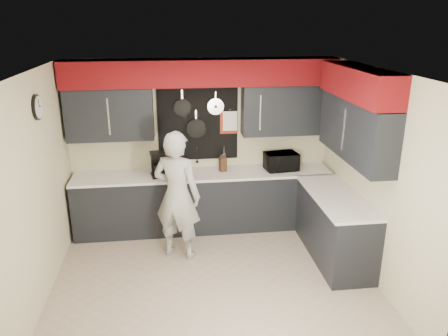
{
  "coord_description": "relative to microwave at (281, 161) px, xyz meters",
  "views": [
    {
      "loc": [
        -0.47,
        -4.78,
        3.16
      ],
      "look_at": [
        0.2,
        0.5,
        1.31
      ],
      "focal_mm": 35.0,
      "sensor_mm": 36.0,
      "label": 1
    }
  ],
  "objects": [
    {
      "name": "knife_block",
      "position": [
        -0.9,
        0.05,
        -0.02
      ],
      "size": [
        0.12,
        0.12,
        0.22
      ],
      "primitive_type": "cube",
      "rotation": [
        0.0,
        0.0,
        0.22
      ],
      "color": "#341710",
      "rests_on": "base_cabinets"
    },
    {
      "name": "back_wall_assembly",
      "position": [
        -1.19,
        0.16,
        0.95
      ],
      "size": [
        4.0,
        0.36,
        2.6
      ],
      "color": "beige",
      "rests_on": "ground"
    },
    {
      "name": "base_cabinets",
      "position": [
        -0.71,
        -0.31,
        -0.6
      ],
      "size": [
        3.95,
        2.2,
        0.92
      ],
      "color": "black",
      "rests_on": "ground"
    },
    {
      "name": "left_wall_assembly",
      "position": [
        -3.19,
        -1.42,
        0.28
      ],
      "size": [
        0.05,
        3.5,
        2.6
      ],
      "color": "beige",
      "rests_on": "ground"
    },
    {
      "name": "utensil_crock",
      "position": [
        -1.55,
        0.07,
        -0.05
      ],
      "size": [
        0.13,
        0.13,
        0.16
      ],
      "primitive_type": "cylinder",
      "color": "white",
      "rests_on": "base_cabinets"
    },
    {
      "name": "microwave",
      "position": [
        0.0,
        0.0,
        0.0
      ],
      "size": [
        0.53,
        0.39,
        0.27
      ],
      "primitive_type": "imported",
      "rotation": [
        0.0,
        0.0,
        0.14
      ],
      "color": "black",
      "rests_on": "base_cabinets"
    },
    {
      "name": "ground",
      "position": [
        -1.2,
        -1.44,
        -1.05
      ],
      "size": [
        4.0,
        4.0,
        0.0
      ],
      "primitive_type": "plane",
      "color": "tan",
      "rests_on": "ground"
    },
    {
      "name": "coffee_maker",
      "position": [
        -1.88,
        -0.03,
        0.05
      ],
      "size": [
        0.24,
        0.27,
        0.37
      ],
      "rotation": [
        0.0,
        0.0,
        0.16
      ],
      "color": "black",
      "rests_on": "base_cabinets"
    },
    {
      "name": "right_wall_assembly",
      "position": [
        0.65,
        -1.17,
        0.89
      ],
      "size": [
        0.36,
        3.5,
        2.6
      ],
      "color": "beige",
      "rests_on": "ground"
    },
    {
      "name": "person",
      "position": [
        -1.62,
        -0.78,
        -0.16
      ],
      "size": [
        0.78,
        0.67,
        1.79
      ],
      "primitive_type": "imported",
      "rotation": [
        0.0,
        0.0,
        2.69
      ],
      "color": "#A5A5A3",
      "rests_on": "ground"
    }
  ]
}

